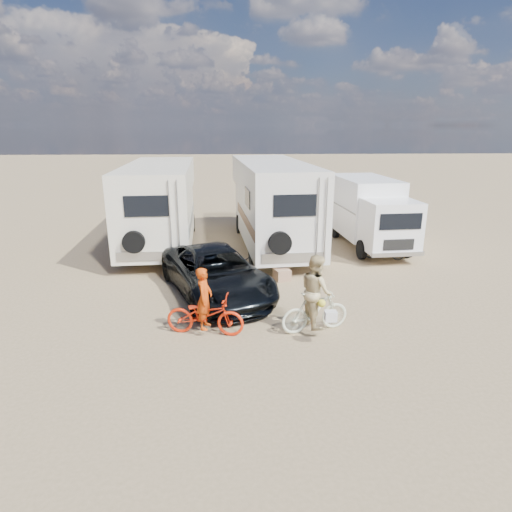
{
  "coord_description": "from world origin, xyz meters",
  "views": [
    {
      "loc": [
        -1.74,
        -11.65,
        5.12
      ],
      "look_at": [
        -1.18,
        0.85,
        1.3
      ],
      "focal_mm": 30.08,
      "sensor_mm": 36.0,
      "label": 1
    }
  ],
  "objects_px": {
    "dark_suv": "(216,272)",
    "crate": "(282,275)",
    "bike_man": "(205,315)",
    "rider_woman": "(316,297)",
    "rv_left": "(161,206)",
    "bike_woman": "(315,311)",
    "cooler": "(225,265)",
    "rider_man": "(205,305)",
    "box_truck": "(371,214)",
    "bike_parked": "(385,249)",
    "rv_main": "(272,205)"
  },
  "relations": [
    {
      "from": "bike_man",
      "to": "cooler",
      "type": "relative_size",
      "value": 3.39
    },
    {
      "from": "bike_man",
      "to": "rider_woman",
      "type": "xyz_separation_m",
      "value": [
        2.81,
        0.04,
        0.42
      ]
    },
    {
      "from": "bike_woman",
      "to": "bike_man",
      "type": "bearing_deg",
      "value": 76.02
    },
    {
      "from": "rider_woman",
      "to": "crate",
      "type": "xyz_separation_m",
      "value": [
        -0.45,
        3.86,
        -0.74
      ]
    },
    {
      "from": "rv_main",
      "to": "dark_suv",
      "type": "xyz_separation_m",
      "value": [
        -2.21,
        -5.61,
        -1.09
      ]
    },
    {
      "from": "bike_woman",
      "to": "bike_parked",
      "type": "height_order",
      "value": "bike_woman"
    },
    {
      "from": "bike_woman",
      "to": "rider_man",
      "type": "bearing_deg",
      "value": 76.02
    },
    {
      "from": "bike_parked",
      "to": "bike_man",
      "type": "bearing_deg",
      "value": 148.19
    },
    {
      "from": "rider_man",
      "to": "rider_woman",
      "type": "relative_size",
      "value": 0.85
    },
    {
      "from": "cooler",
      "to": "rv_main",
      "type": "bearing_deg",
      "value": 71.71
    },
    {
      "from": "bike_man",
      "to": "rider_woman",
      "type": "distance_m",
      "value": 2.84
    },
    {
      "from": "dark_suv",
      "to": "bike_woman",
      "type": "height_order",
      "value": "dark_suv"
    },
    {
      "from": "dark_suv",
      "to": "crate",
      "type": "height_order",
      "value": "dark_suv"
    },
    {
      "from": "rv_left",
      "to": "dark_suv",
      "type": "height_order",
      "value": "rv_left"
    },
    {
      "from": "box_truck",
      "to": "bike_parked",
      "type": "distance_m",
      "value": 2.15
    },
    {
      "from": "box_truck",
      "to": "cooler",
      "type": "height_order",
      "value": "box_truck"
    },
    {
      "from": "bike_woman",
      "to": "crate",
      "type": "bearing_deg",
      "value": -8.06
    },
    {
      "from": "bike_woman",
      "to": "rider_man",
      "type": "distance_m",
      "value": 2.82
    },
    {
      "from": "bike_woman",
      "to": "crate",
      "type": "xyz_separation_m",
      "value": [
        -0.45,
        3.86,
        -0.35
      ]
    },
    {
      "from": "bike_parked",
      "to": "box_truck",
      "type": "bearing_deg",
      "value": 18.39
    },
    {
      "from": "rv_left",
      "to": "cooler",
      "type": "xyz_separation_m",
      "value": [
        2.86,
        -3.64,
        -1.54
      ]
    },
    {
      "from": "rv_left",
      "to": "rider_man",
      "type": "distance_m",
      "value": 9.01
    },
    {
      "from": "bike_man",
      "to": "rider_woman",
      "type": "bearing_deg",
      "value": -78.76
    },
    {
      "from": "rider_woman",
      "to": "bike_parked",
      "type": "distance_m",
      "value": 7.22
    },
    {
      "from": "bike_parked",
      "to": "rider_woman",
      "type": "bearing_deg",
      "value": 163.25
    },
    {
      "from": "cooler",
      "to": "rider_woman",
      "type": "bearing_deg",
      "value": -51.13
    },
    {
      "from": "rider_man",
      "to": "bike_man",
      "type": "bearing_deg",
      "value": 0.0
    },
    {
      "from": "dark_suv",
      "to": "crate",
      "type": "distance_m",
      "value": 2.58
    },
    {
      "from": "rv_main",
      "to": "rider_woman",
      "type": "distance_m",
      "value": 8.3
    },
    {
      "from": "rv_main",
      "to": "rider_man",
      "type": "bearing_deg",
      "value": -111.19
    },
    {
      "from": "box_truck",
      "to": "bike_man",
      "type": "height_order",
      "value": "box_truck"
    },
    {
      "from": "box_truck",
      "to": "bike_man",
      "type": "distance_m",
      "value": 10.4
    },
    {
      "from": "bike_parked",
      "to": "rv_main",
      "type": "bearing_deg",
      "value": 79.11
    },
    {
      "from": "rv_left",
      "to": "cooler",
      "type": "relative_size",
      "value": 14.23
    },
    {
      "from": "rv_left",
      "to": "dark_suv",
      "type": "relative_size",
      "value": 1.58
    },
    {
      "from": "bike_woman",
      "to": "rider_man",
      "type": "xyz_separation_m",
      "value": [
        -2.81,
        -0.04,
        0.25
      ]
    },
    {
      "from": "bike_man",
      "to": "cooler",
      "type": "xyz_separation_m",
      "value": [
        0.38,
        4.97,
        -0.29
      ]
    },
    {
      "from": "bike_woman",
      "to": "rider_woman",
      "type": "distance_m",
      "value": 0.39
    },
    {
      "from": "crate",
      "to": "rv_left",
      "type": "bearing_deg",
      "value": 135.71
    },
    {
      "from": "box_truck",
      "to": "cooler",
      "type": "distance_m",
      "value": 7.02
    },
    {
      "from": "rider_woman",
      "to": "crate",
      "type": "relative_size",
      "value": 3.83
    },
    {
      "from": "rv_main",
      "to": "bike_parked",
      "type": "xyz_separation_m",
      "value": [
        4.32,
        -2.17,
        -1.42
      ]
    },
    {
      "from": "rv_left",
      "to": "bike_woman",
      "type": "xyz_separation_m",
      "value": [
        5.29,
        -8.58,
        -1.22
      ]
    },
    {
      "from": "crate",
      "to": "bike_parked",
      "type": "bearing_deg",
      "value": 27.11
    },
    {
      "from": "crate",
      "to": "rider_man",
      "type": "bearing_deg",
      "value": -121.28
    },
    {
      "from": "bike_man",
      "to": "rider_man",
      "type": "bearing_deg",
      "value": 0.0
    },
    {
      "from": "rider_man",
      "to": "bike_parked",
      "type": "bearing_deg",
      "value": -37.08
    },
    {
      "from": "rv_main",
      "to": "bike_man",
      "type": "height_order",
      "value": "rv_main"
    },
    {
      "from": "rv_main",
      "to": "crate",
      "type": "xyz_separation_m",
      "value": [
        -0.0,
        -4.38,
        -1.63
      ]
    },
    {
      "from": "rv_main",
      "to": "bike_woman",
      "type": "distance_m",
      "value": 8.35
    }
  ]
}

